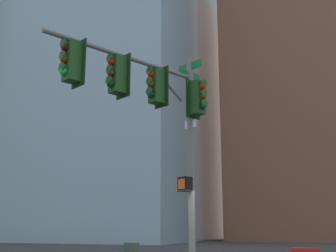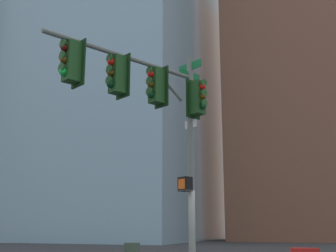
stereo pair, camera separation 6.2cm
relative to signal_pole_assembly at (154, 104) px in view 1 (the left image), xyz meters
name	(u,v)px [view 1 (the left image)]	position (x,y,z in m)	size (l,w,h in m)	color
signal_pole_assembly	(154,104)	(0.00, 0.00, 0.00)	(4.68, 2.80, 6.48)	slate
building_brick_nearside	(118,64)	(-37.51, -20.70, 17.68)	(19.45, 18.62, 44.90)	#845B47
building_brick_farside	(302,96)	(-48.87, 1.60, 14.19)	(23.28, 17.36, 37.90)	brown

